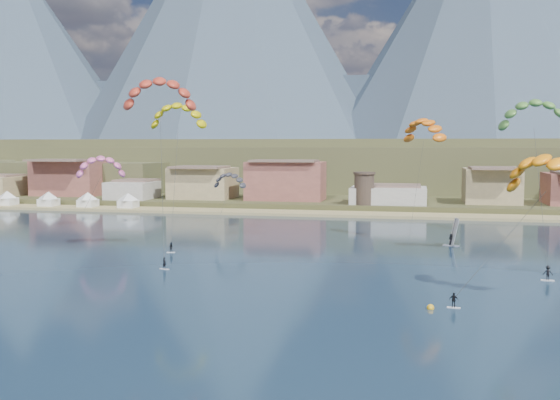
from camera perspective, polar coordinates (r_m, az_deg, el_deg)
name	(u,v)px	position (r m, az deg, el deg)	size (l,w,h in m)	color
ground	(204,343)	(57.34, -6.89, -12.72)	(2400.00, 2400.00, 0.00)	#0D1B32
beach	(341,214)	(159.57, 5.58, -1.28)	(2200.00, 12.00, 0.90)	tan
land	(396,164)	(612.15, 10.44, 3.18)	(2200.00, 900.00, 4.00)	#4C4829
foothills	(425,165)	(284.27, 13.02, 3.10)	(940.00, 210.00, 18.00)	brown
mountain_ridge	(392,47)	(885.93, 10.14, 13.44)	(2060.00, 480.00, 400.00)	#2E3E4D
town	(210,179)	(183.29, -6.34, 1.94)	(400.00, 24.00, 12.00)	beige
watchtower	(364,188)	(166.51, 7.62, 1.07)	(5.82, 5.82, 8.60)	#47382D
beach_tents	(67,195)	(184.14, -18.70, 0.39)	(43.40, 6.40, 5.00)	white
kitesurfer_red	(160,89)	(100.83, -10.82, 9.83)	(12.60, 15.09, 29.41)	silver
kitesurfer_yellow	(178,112)	(114.94, -9.21, 7.85)	(10.84, 14.17, 26.64)	silver
kitesurfer_orange	(546,168)	(76.91, 22.96, 2.67)	(16.17, 12.18, 19.16)	silver
kitesurfer_green	(535,111)	(102.95, 22.04, 7.44)	(10.77, 18.48, 27.05)	silver
distant_kite_pink	(101,163)	(139.21, -15.91, 3.23)	(11.19, 8.72, 17.30)	#262626
distant_kite_dark	(230,178)	(138.50, -4.58, 2.02)	(7.98, 5.94, 13.61)	#262626
distant_kite_orange	(424,126)	(117.51, 12.90, 6.51)	(9.33, 9.83, 23.79)	#262626
windsurfer	(452,237)	(113.73, 15.32, -3.26)	(2.97, 3.14, 4.89)	silver
buoy	(430,308)	(69.97, 13.45, -9.46)	(0.78, 0.78, 0.78)	yellow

